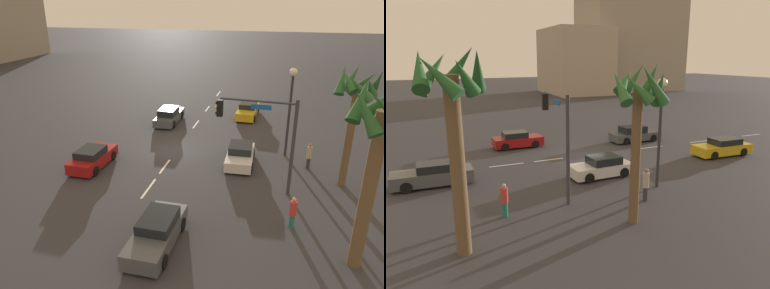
# 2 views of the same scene
# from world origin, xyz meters

# --- Properties ---
(ground_plane) EXTENTS (220.00, 220.00, 0.00)m
(ground_plane) POSITION_xyz_m (0.00, 0.00, 0.00)
(ground_plane) COLOR #333338
(lane_stripe_0) EXTENTS (2.47, 0.14, 0.01)m
(lane_stripe_0) POSITION_xyz_m (-18.00, 0.00, 0.01)
(lane_stripe_0) COLOR silver
(lane_stripe_0) RESTS_ON ground_plane
(lane_stripe_1) EXTENTS (2.03, 0.14, 0.01)m
(lane_stripe_1) POSITION_xyz_m (-11.40, 0.00, 0.01)
(lane_stripe_1) COLOR silver
(lane_stripe_1) RESTS_ON ground_plane
(lane_stripe_2) EXTENTS (2.28, 0.14, 0.01)m
(lane_stripe_2) POSITION_xyz_m (-6.23, 0.00, 0.01)
(lane_stripe_2) COLOR silver
(lane_stripe_2) RESTS_ON ground_plane
(lane_stripe_3) EXTENTS (2.26, 0.14, 0.01)m
(lane_stripe_3) POSITION_xyz_m (2.95, 0.00, 0.01)
(lane_stripe_3) COLOR silver
(lane_stripe_3) RESTS_ON ground_plane
(lane_stripe_4) EXTENTS (2.46, 0.14, 0.01)m
(lane_stripe_4) POSITION_xyz_m (6.11, 0.00, 0.01)
(lane_stripe_4) COLOR silver
(lane_stripe_4) RESTS_ON ground_plane
(car_0) EXTENTS (4.62, 1.84, 1.41)m
(car_0) POSITION_xyz_m (-6.16, -2.50, 0.65)
(car_0) COLOR #474C51
(car_0) RESTS_ON ground_plane
(car_1) EXTENTS (4.58, 1.87, 1.37)m
(car_1) POSITION_xyz_m (10.98, 2.23, 0.64)
(car_1) COLOR #474C51
(car_1) RESTS_ON ground_plane
(car_2) EXTENTS (4.07, 1.96, 1.31)m
(car_2) POSITION_xyz_m (1.15, 4.87, 0.61)
(car_2) COLOR silver
(car_2) RESTS_ON ground_plane
(car_3) EXTENTS (4.64, 1.97, 1.34)m
(car_3) POSITION_xyz_m (-9.75, 4.29, 0.63)
(car_3) COLOR gold
(car_3) RESTS_ON ground_plane
(car_4) EXTENTS (4.10, 1.88, 1.35)m
(car_4) POSITION_xyz_m (4.05, -4.71, 0.63)
(car_4) COLOR maroon
(car_4) RESTS_ON ground_plane
(traffic_signal) EXTENTS (0.56, 4.56, 5.64)m
(traffic_signal) POSITION_xyz_m (4.68, 6.52, 3.83)
(traffic_signal) COLOR #38383D
(traffic_signal) RESTS_ON ground_plane
(streetlamp) EXTENTS (0.56, 0.56, 6.31)m
(streetlamp) POSITION_xyz_m (-0.95, 7.89, 4.41)
(streetlamp) COLOR #2D2D33
(streetlamp) RESTS_ON ground_plane
(pedestrian_0) EXTENTS (0.40, 0.40, 1.67)m
(pedestrian_0) POSITION_xyz_m (8.13, 8.27, 0.87)
(pedestrian_0) COLOR #1E7266
(pedestrian_0) RESTS_ON ground_plane
(pedestrian_1) EXTENTS (0.41, 0.41, 1.79)m
(pedestrian_1) POSITION_xyz_m (0.91, 9.38, 0.95)
(pedestrian_1) COLOR #333338
(pedestrian_1) RESTS_ON ground_plane
(palm_tree_0) EXTENTS (2.65, 2.80, 7.94)m
(palm_tree_0) POSITION_xyz_m (10.34, 10.81, 5.53)
(palm_tree_0) COLOR brown
(palm_tree_0) RESTS_ON ground_plane
(palm_tree_1) EXTENTS (2.57, 2.58, 7.26)m
(palm_tree_1) POSITION_xyz_m (2.81, 11.30, 5.47)
(palm_tree_1) COLOR brown
(palm_tree_1) RESTS_ON ground_plane
(building_0) EXTENTS (22.10, 13.64, 27.35)m
(building_0) POSITION_xyz_m (-33.58, -47.15, 13.67)
(building_0) COLOR #9E9384
(building_0) RESTS_ON ground_plane
(building_1) EXTENTS (12.24, 16.66, 13.18)m
(building_1) POSITION_xyz_m (-19.45, -46.01, 6.59)
(building_1) COLOR #B2A38E
(building_1) RESTS_ON ground_plane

